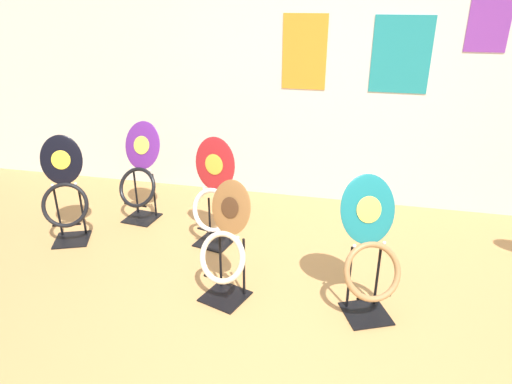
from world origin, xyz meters
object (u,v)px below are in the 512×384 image
toilet_seat_display_purple_note (140,172)px  toilet_seat_display_jazz_black (64,190)px  toilet_seat_display_woodgrain (225,248)px  toilet_seat_display_teal_sax (370,251)px  toilet_seat_display_crimson_swirl (214,196)px

toilet_seat_display_purple_note → toilet_seat_display_jazz_black: 0.67m
toilet_seat_display_purple_note → toilet_seat_display_woodgrain: bearing=-42.4°
toilet_seat_display_jazz_black → toilet_seat_display_woodgrain: bearing=-17.7°
toilet_seat_display_woodgrain → toilet_seat_display_teal_sax: toilet_seat_display_teal_sax is taller
toilet_seat_display_purple_note → toilet_seat_display_crimson_swirl: toilet_seat_display_crimson_swirl is taller
toilet_seat_display_jazz_black → toilet_seat_display_teal_sax: size_ratio=0.97×
toilet_seat_display_woodgrain → toilet_seat_display_crimson_swirl: size_ratio=0.92×
toilet_seat_display_crimson_swirl → toilet_seat_display_woodgrain: bearing=-66.4°
toilet_seat_display_teal_sax → toilet_seat_display_purple_note: bearing=154.9°
toilet_seat_display_crimson_swirl → toilet_seat_display_purple_note: bearing=158.9°
toilet_seat_display_purple_note → toilet_seat_display_jazz_black: bearing=-128.7°
toilet_seat_display_teal_sax → toilet_seat_display_jazz_black: bearing=170.0°
toilet_seat_display_crimson_swirl → toilet_seat_display_jazz_black: bearing=-170.0°
toilet_seat_display_jazz_black → toilet_seat_display_teal_sax: (2.44, -0.43, 0.01)m
toilet_seat_display_woodgrain → toilet_seat_display_teal_sax: size_ratio=0.91×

